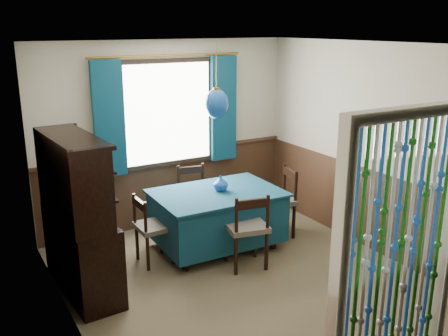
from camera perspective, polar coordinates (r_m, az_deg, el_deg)
floor at (r=5.55m, az=2.50°, el=-12.81°), size 4.00×4.00×0.00m
ceiling at (r=4.86m, az=2.87°, el=13.92°), size 4.00×4.00×0.00m
wall_back at (r=6.78m, az=-6.52°, el=3.80°), size 3.60×0.00×3.60m
wall_front at (r=3.66m, az=20.04°, el=-8.03°), size 3.60×0.00×3.60m
wall_left at (r=4.41m, az=-17.48°, el=-3.66°), size 0.00×4.00×4.00m
wall_right at (r=6.20m, az=16.82°, el=2.04°), size 0.00×4.00×4.00m
wainscot_back at (r=6.97m, az=-6.28°, el=-2.26°), size 3.60×0.00×3.60m
wainscot_left at (r=4.71m, az=-16.52°, el=-12.27°), size 0.00×4.00×4.00m
wainscot_right at (r=6.40m, az=16.18°, el=-4.50°), size 0.00×4.00×4.00m
window at (r=6.68m, az=-6.43°, el=6.24°), size 1.32×0.12×1.42m
doorway at (r=3.77m, az=19.05°, el=-10.51°), size 1.16×0.12×2.18m
dining_table at (r=6.15m, az=-0.80°, el=-5.43°), size 1.54×1.09×0.73m
chair_near at (r=5.66m, az=2.66°, el=-6.85°), size 0.52×0.51×0.90m
chair_far at (r=6.77m, az=-3.48°, el=-3.15°), size 0.49×0.48×0.85m
chair_left at (r=5.83m, az=-8.26°, el=-6.70°), size 0.39×0.41×0.82m
chair_right at (r=6.56m, az=6.26°, el=-3.63°), size 0.52×0.54×0.90m
sideboard at (r=5.34m, az=-16.13°, el=-7.77°), size 0.52×1.29×1.65m
pendant_lamp at (r=5.79m, az=-0.85°, el=7.38°), size 0.28×0.28×0.87m
vase_table at (r=6.06m, az=-0.39°, el=-1.83°), size 0.22×0.22×0.17m
bowl_shelf at (r=4.96m, az=-15.37°, el=-2.42°), size 0.27×0.27×0.05m
vase_sideboard at (r=5.42m, az=-16.36°, el=-3.49°), size 0.23×0.23×0.20m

